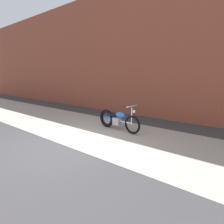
{
  "coord_description": "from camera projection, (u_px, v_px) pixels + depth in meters",
  "views": [
    {
      "loc": [
        4.28,
        -3.17,
        2.09
      ],
      "look_at": [
        0.31,
        1.97,
        0.75
      ],
      "focal_mm": 28.84,
      "sensor_mm": 36.0,
      "label": 1
    }
  ],
  "objects": [
    {
      "name": "sidewalk_slab",
      "position": [
        102.0,
        131.0,
        6.8
      ],
      "size": [
        36.0,
        3.5,
        0.01
      ],
      "primitive_type": "cube",
      "color": "#9E998E",
      "rests_on": "ground"
    },
    {
      "name": "motorcycle_blue",
      "position": [
        116.0,
        119.0,
        6.98
      ],
      "size": [
        2.01,
        0.59,
        1.03
      ],
      "rotation": [
        0.0,
        0.0,
        -0.1
      ],
      "color": "black",
      "rests_on": "ground"
    },
    {
      "name": "ground_plane",
      "position": [
        64.0,
        145.0,
        5.45
      ],
      "size": [
        80.0,
        80.0,
        0.0
      ],
      "primitive_type": "plane",
      "color": "#38383A"
    },
    {
      "name": "brick_building_wall",
      "position": [
        147.0,
        51.0,
        8.82
      ],
      "size": [
        36.0,
        0.5,
        6.49
      ],
      "primitive_type": "cube",
      "color": "brown",
      "rests_on": "ground"
    }
  ]
}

